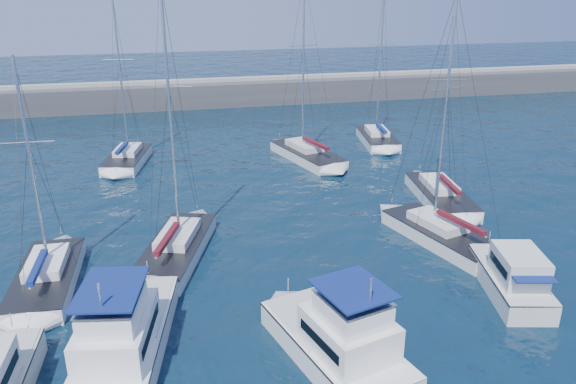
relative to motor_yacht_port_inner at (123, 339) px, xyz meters
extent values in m
plane|color=black|center=(9.47, 1.63, -1.13)|extent=(220.00, 220.00, 0.00)
cube|color=#424244|center=(9.47, 53.63, -0.13)|extent=(160.00, 6.00, 4.00)
cube|color=gray|center=(9.47, 53.63, 2.07)|extent=(160.00, 1.20, 0.50)
cube|color=white|center=(0.08, 0.45, -0.73)|extent=(4.97, 10.24, 1.60)
cube|color=#262628|center=(0.08, 0.45, 0.02)|extent=(5.04, 10.25, 0.08)
cube|color=white|center=(-0.13, -0.72, 0.87)|extent=(3.56, 4.97, 1.60)
cube|color=black|center=(-0.13, -0.72, 0.95)|extent=(3.46, 4.08, 0.45)
cube|color=white|center=(-0.16, -0.92, 2.12)|extent=(2.77, 3.53, 0.90)
cube|color=navy|center=(-0.16, -0.92, 3.12)|extent=(3.13, 4.03, 0.08)
cube|color=white|center=(9.21, -1.97, -0.73)|extent=(5.49, 8.76, 1.60)
cube|color=#262628|center=(9.21, -1.97, 0.02)|extent=(5.55, 8.78, 0.08)
cube|color=white|center=(9.47, -2.93, 0.87)|extent=(3.83, 4.41, 1.60)
cube|color=black|center=(9.47, -2.93, 0.95)|extent=(3.69, 3.70, 0.45)
cube|color=white|center=(9.53, -3.12, 2.12)|extent=(2.96, 3.17, 0.90)
cube|color=navy|center=(9.53, -3.12, 3.12)|extent=(3.35, 3.61, 0.08)
cube|color=silver|center=(20.23, 1.47, -0.73)|extent=(4.03, 7.16, 1.60)
cube|color=#262628|center=(20.23, 1.47, 0.02)|extent=(4.08, 7.17, 0.08)
cube|color=silver|center=(20.05, 0.67, 0.87)|extent=(2.83, 3.55, 1.60)
cube|color=black|center=(20.05, 0.67, 0.95)|extent=(2.73, 2.95, 0.45)
cube|color=navy|center=(19.76, -0.53, 1.17)|extent=(2.46, 2.47, 0.07)
cube|color=white|center=(-4.51, 7.63, -0.83)|extent=(3.21, 8.33, 1.30)
cube|color=#262628|center=(-4.51, 7.63, -0.20)|extent=(3.27, 8.34, 0.06)
cube|color=white|center=(-4.49, 8.14, 0.12)|extent=(2.04, 3.66, 0.55)
cylinder|color=silver|center=(-4.48, 8.45, 5.87)|extent=(0.18, 0.18, 11.10)
cylinder|color=silver|center=(-4.54, 6.39, 0.67)|extent=(0.23, 4.13, 0.12)
cube|color=navy|center=(-4.54, 6.29, 0.82)|extent=(0.45, 3.72, 0.28)
cube|color=silver|center=(2.63, 9.68, -0.83)|extent=(5.69, 9.62, 1.30)
cube|color=#262628|center=(2.63, 9.68, -0.20)|extent=(5.75, 9.64, 0.06)
cube|color=silver|center=(2.81, 10.23, 0.12)|extent=(3.09, 4.41, 0.55)
cylinder|color=silver|center=(2.91, 10.55, 7.73)|extent=(0.18, 0.18, 14.83)
cylinder|color=silver|center=(2.21, 8.38, 0.67)|extent=(1.53, 4.38, 0.12)
cube|color=#521019|center=(2.17, 8.29, 0.82)|extent=(1.61, 4.02, 0.28)
cube|color=silver|center=(19.57, 7.93, -0.83)|extent=(5.40, 9.22, 1.30)
cube|color=#262628|center=(19.57, 7.93, -0.20)|extent=(5.46, 9.24, 0.06)
cube|color=silver|center=(19.42, 8.45, 0.12)|extent=(2.99, 4.22, 0.55)
cylinder|color=silver|center=(19.33, 8.77, 7.31)|extent=(0.18, 0.18, 13.98)
cylinder|color=silver|center=(19.93, 6.68, 0.67)|extent=(1.32, 4.21, 0.12)
cube|color=#521019|center=(19.96, 6.58, 0.82)|extent=(1.42, 3.86, 0.28)
cube|color=white|center=(22.72, 14.34, -0.83)|extent=(4.09, 9.09, 1.30)
cube|color=#262628|center=(22.72, 14.34, -0.20)|extent=(4.15, 9.09, 0.06)
cube|color=white|center=(22.79, 14.89, 0.12)|extent=(2.42, 4.06, 0.55)
cylinder|color=silver|center=(22.84, 15.22, 6.75)|extent=(0.18, 0.18, 12.87)
cylinder|color=silver|center=(22.56, 13.04, 0.67)|extent=(0.68, 4.37, 0.12)
cube|color=#521019|center=(22.54, 12.94, 0.82)|extent=(0.85, 3.96, 0.28)
cube|color=white|center=(-1.02, 29.13, -0.83)|extent=(4.46, 7.85, 1.30)
cube|color=#262628|center=(-1.02, 29.13, -0.20)|extent=(4.52, 7.86, 0.06)
cube|color=white|center=(-0.93, 29.58, 0.12)|extent=(2.57, 3.56, 0.55)
cylinder|color=silver|center=(-0.87, 29.86, 6.92)|extent=(0.18, 0.18, 13.22)
cylinder|color=silver|center=(-1.25, 28.05, 0.67)|extent=(0.88, 3.64, 0.12)
cube|color=navy|center=(-1.27, 27.95, 0.82)|extent=(1.03, 3.33, 0.28)
cube|color=silver|center=(15.46, 26.87, -0.83)|extent=(5.55, 9.58, 1.30)
cube|color=#262628|center=(15.46, 26.87, -0.20)|extent=(5.61, 9.59, 0.06)
cube|color=silver|center=(15.30, 27.42, 0.12)|extent=(3.06, 4.38, 0.55)
cylinder|color=silver|center=(15.21, 27.74, 7.78)|extent=(0.18, 0.18, 14.93)
cylinder|color=silver|center=(15.85, 25.57, 0.67)|extent=(1.40, 4.38, 0.12)
cube|color=#521019|center=(15.88, 25.47, 0.82)|extent=(1.50, 4.01, 0.28)
cube|color=white|center=(23.89, 30.49, -0.83)|extent=(3.99, 7.71, 1.30)
cube|color=#262628|center=(23.89, 30.49, -0.20)|extent=(4.04, 7.72, 0.06)
cube|color=white|center=(23.96, 30.94, 0.12)|extent=(2.38, 3.46, 0.55)
cylinder|color=silver|center=(23.99, 31.22, 7.38)|extent=(0.18, 0.18, 14.12)
cylinder|color=silver|center=(23.74, 29.39, 0.67)|extent=(0.63, 3.67, 0.12)
cube|color=navy|center=(23.73, 29.29, 0.82)|extent=(0.80, 3.33, 0.28)
camera|label=1|loc=(2.50, -21.95, 15.02)|focal=35.00mm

